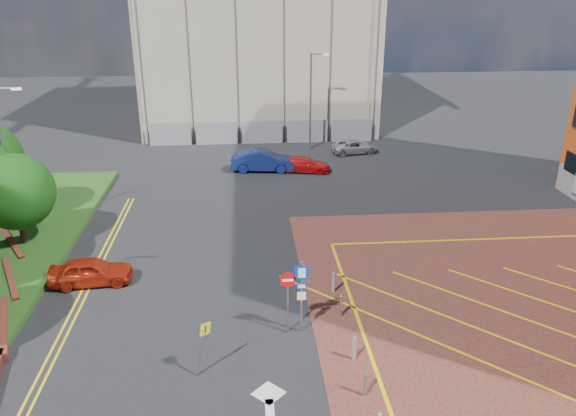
{
  "coord_description": "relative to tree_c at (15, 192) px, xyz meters",
  "views": [
    {
      "loc": [
        -1.58,
        -18.28,
        13.29
      ],
      "look_at": [
        0.16,
        3.41,
        4.51
      ],
      "focal_mm": 35.0,
      "sensor_mm": 36.0,
      "label": 1
    }
  ],
  "objects": [
    {
      "name": "ground",
      "position": [
        13.5,
        -10.0,
        -3.19
      ],
      "size": [
        140.0,
        140.0,
        0.0
      ],
      "primitive_type": "plane",
      "color": "black",
      "rests_on": "ground"
    },
    {
      "name": "sign_cluster",
      "position": [
        13.8,
        -9.02,
        -1.24
      ],
      "size": [
        1.17,
        0.12,
        3.2
      ],
      "color": "#9EA0A8",
      "rests_on": "ground"
    },
    {
      "name": "car_silver_back",
      "position": [
        21.06,
        16.36,
        -2.65
      ],
      "size": [
        4.14,
        2.43,
        1.08
      ],
      "primitive_type": "imported",
      "rotation": [
        0.0,
        0.0,
        1.74
      ],
      "color": "#AFAEB6",
      "rests_on": "ground"
    },
    {
      "name": "lamp_left_far",
      "position": [
        -0.92,
        2.0,
        1.47
      ],
      "size": [
        1.53,
        0.16,
        8.0
      ],
      "color": "#9EA0A8",
      "rests_on": "grass_bed"
    },
    {
      "name": "bollard_row",
      "position": [
        15.8,
        -11.67,
        -2.72
      ],
      "size": [
        0.14,
        11.14,
        0.9
      ],
      "color": "#9EA0A8",
      "rests_on": "forecourt"
    },
    {
      "name": "warning_sign",
      "position": [
        10.21,
        -11.46,
        -1.76
      ],
      "size": [
        0.67,
        0.4,
        2.25
      ],
      "color": "#9EA0A8",
      "rests_on": "ground"
    },
    {
      "name": "car_red_back",
      "position": [
        16.4,
        11.75,
        -2.64
      ],
      "size": [
        4.06,
        2.23,
        1.11
      ],
      "primitive_type": "imported",
      "rotation": [
        0.0,
        0.0,
        1.39
      ],
      "color": "red",
      "rests_on": "ground"
    },
    {
      "name": "car_blue_back",
      "position": [
        13.29,
        12.22,
        -2.4
      ],
      "size": [
        4.95,
        2.17,
        1.58
      ],
      "primitive_type": "imported",
      "rotation": [
        0.0,
        0.0,
        1.46
      ],
      "color": "navy",
      "rests_on": "ground"
    },
    {
      "name": "lamp_back",
      "position": [
        17.58,
        18.0,
        1.17
      ],
      "size": [
        1.53,
        0.16,
        8.0
      ],
      "color": "#9EA0A8",
      "rests_on": "ground"
    },
    {
      "name": "tree_c",
      "position": [
        0.0,
        0.0,
        0.0
      ],
      "size": [
        4.0,
        4.0,
        4.9
      ],
      "color": "#3D2B1C",
      "rests_on": "grass_bed"
    },
    {
      "name": "construction_building",
      "position": [
        13.5,
        30.0,
        7.81
      ],
      "size": [
        21.2,
        19.2,
        22.0
      ],
      "primitive_type": "cube",
      "color": "#AFA58F",
      "rests_on": "ground"
    },
    {
      "name": "car_red_left",
      "position": [
        4.52,
        -4.28,
        -2.54
      ],
      "size": [
        3.94,
        1.85,
        1.31
      ],
      "primitive_type": "imported",
      "rotation": [
        0.0,
        0.0,
        1.65
      ],
      "color": "#A0200D",
      "rests_on": "ground"
    },
    {
      "name": "construction_fence",
      "position": [
        14.5,
        20.0,
        -2.19
      ],
      "size": [
        21.6,
        0.06,
        2.0
      ],
      "primitive_type": "cube",
      "color": "gray",
      "rests_on": "ground"
    }
  ]
}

